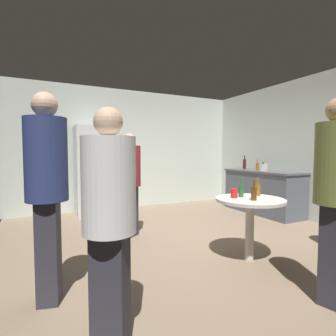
{
  "coord_description": "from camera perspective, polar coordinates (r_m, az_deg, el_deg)",
  "views": [
    {
      "loc": [
        -1.91,
        -3.24,
        1.28
      ],
      "look_at": [
        0.0,
        0.67,
        1.02
      ],
      "focal_mm": 28.0,
      "sensor_mm": 36.0,
      "label": 1
    }
  ],
  "objects": [
    {
      "name": "refrigerator",
      "position": [
        5.54,
        -15.96,
        -0.63
      ],
      "size": [
        0.7,
        0.68,
        1.8
      ],
      "color": "silver",
      "rests_on": "ground_plane"
    },
    {
      "name": "beer_bottle_brown",
      "position": [
        3.13,
        18.2,
        -5.18
      ],
      "size": [
        0.06,
        0.06,
        0.23
      ],
      "color": "#593314",
      "rests_on": "foreground_table"
    },
    {
      "name": "foreground_table",
      "position": [
        3.27,
        17.42,
        -8.16
      ],
      "size": [
        0.8,
        0.8,
        0.73
      ],
      "color": "beige",
      "rests_on": "ground_plane"
    },
    {
      "name": "person_in_olive_shirt",
      "position": [
        2.56,
        32.81,
        -3.1
      ],
      "size": [
        0.41,
        0.41,
        1.72
      ],
      "rotation": [
        0.0,
        0.0,
        1.82
      ],
      "color": "#2D2D38",
      "rests_on": "ground_plane"
    },
    {
      "name": "ground_plane",
      "position": [
        3.99,
        4.41,
        -16.04
      ],
      "size": [
        5.2,
        5.2,
        0.1
      ],
      "primitive_type": "cube",
      "color": "#7A6651"
    },
    {
      "name": "kitchen_counter",
      "position": [
        5.88,
        19.83,
        -4.86
      ],
      "size": [
        0.64,
        1.72,
        0.9
      ],
      "color": "#4C515B",
      "rests_on": "ground_plane"
    },
    {
      "name": "person_in_white_shirt",
      "position": [
        1.72,
        -12.65,
        -9.11
      ],
      "size": [
        0.48,
        0.48,
        1.56
      ],
      "rotation": [
        0.0,
        0.0,
        0.93
      ],
      "color": "#2D2D38",
      "rests_on": "ground_plane"
    },
    {
      "name": "beer_bottle_green",
      "position": [
        3.32,
        15.63,
        -4.65
      ],
      "size": [
        0.06,
        0.06,
        0.23
      ],
      "color": "#26662D",
      "rests_on": "foreground_table"
    },
    {
      "name": "wall_back",
      "position": [
        6.17,
        -8.03,
        4.05
      ],
      "size": [
        5.32,
        0.06,
        2.7
      ],
      "primitive_type": "cube",
      "color": "beige",
      "rests_on": "ground_plane"
    },
    {
      "name": "person_in_navy_shirt",
      "position": [
        2.41,
        -24.89,
        -2.52
      ],
      "size": [
        0.41,
        0.41,
        1.77
      ],
      "rotation": [
        0.0,
        0.0,
        -0.24
      ],
      "color": "#2D2D38",
      "rests_on": "ground_plane"
    },
    {
      "name": "person_in_maroon_shirt",
      "position": [
        4.01,
        -8.4,
        -1.9
      ],
      "size": [
        0.47,
        0.47,
        1.56
      ],
      "rotation": [
        0.0,
        0.0,
        -0.98
      ],
      "color": "#2D2D38",
      "rests_on": "ground_plane"
    },
    {
      "name": "plastic_cup_red",
      "position": [
        3.24,
        14.2,
        -5.35
      ],
      "size": [
        0.08,
        0.08,
        0.11
      ],
      "primitive_type": "cylinder",
      "color": "red",
      "rests_on": "foreground_table"
    },
    {
      "name": "beer_bottle_on_counter",
      "position": [
        5.95,
        18.88,
        0.39
      ],
      "size": [
        0.06,
        0.06,
        0.23
      ],
      "color": "#8C5919",
      "rests_on": "kitchen_counter"
    },
    {
      "name": "wall_side_right",
      "position": [
        5.58,
        28.52,
        3.74
      ],
      "size": [
        0.06,
        5.2,
        2.7
      ],
      "primitive_type": "cube",
      "color": "beige",
      "rests_on": "ground_plane"
    },
    {
      "name": "kettle",
      "position": [
        5.76,
        19.98,
        0.16
      ],
      "size": [
        0.24,
        0.17,
        0.18
      ],
      "color": "#B2B2B7",
      "rests_on": "kitchen_counter"
    },
    {
      "name": "beer_bottle_amber",
      "position": [
        3.46,
        18.95,
        -4.39
      ],
      "size": [
        0.06,
        0.06,
        0.23
      ],
      "color": "#8C5919",
      "rests_on": "foreground_table"
    },
    {
      "name": "wine_bottle_on_counter",
      "position": [
        6.28,
        16.32,
        0.91
      ],
      "size": [
        0.08,
        0.08,
        0.31
      ],
      "color": "#3F141E",
      "rests_on": "kitchen_counter"
    }
  ]
}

